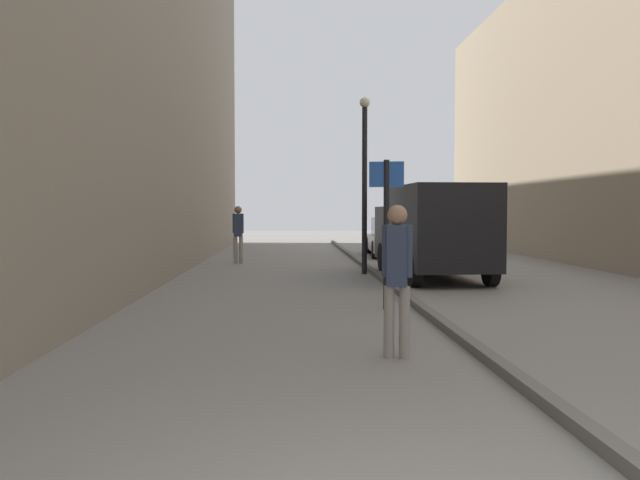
{
  "coord_description": "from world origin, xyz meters",
  "views": [
    {
      "loc": [
        -0.66,
        -2.85,
        1.73
      ],
      "look_at": [
        -0.1,
        9.41,
        1.17
      ],
      "focal_mm": 36.5,
      "sensor_mm": 36.0,
      "label": 1
    }
  ],
  "objects": [
    {
      "name": "street_sign_post",
      "position": [
        1.0,
        8.37,
        1.55
      ],
      "size": [
        0.6,
        0.13,
        2.6
      ],
      "rotation": [
        0.0,
        0.0,
        2.98
      ],
      "color": "black",
      "rests_on": "ground_plane"
    },
    {
      "name": "kerb_strip",
      "position": [
        1.58,
        12.0,
        0.06
      ],
      "size": [
        0.16,
        40.0,
        0.12
      ],
      "primitive_type": "cube",
      "color": "#615F5B",
      "rests_on": "ground_plane"
    },
    {
      "name": "pedestrian_mid_block",
      "position": [
        0.58,
        4.65,
        1.03
      ],
      "size": [
        0.35,
        0.24,
        1.79
      ],
      "rotation": [
        0.0,
        0.0,
        -0.21
      ],
      "color": "gray",
      "rests_on": "ground_plane"
    },
    {
      "name": "ground_plane",
      "position": [
        0.0,
        12.0,
        0.0
      ],
      "size": [
        80.0,
        80.0,
        0.0
      ],
      "primitive_type": "plane",
      "color": "gray"
    },
    {
      "name": "delivery_van",
      "position": [
        2.93,
        13.52,
        1.25
      ],
      "size": [
        2.15,
        5.59,
        2.33
      ],
      "rotation": [
        0.0,
        0.0,
        0.03
      ],
      "color": "black",
      "rests_on": "ground_plane"
    },
    {
      "name": "pedestrian_main_foreground",
      "position": [
        -2.36,
        18.3,
        1.08
      ],
      "size": [
        0.37,
        0.25,
        1.86
      ],
      "rotation": [
        0.0,
        0.0,
        -0.19
      ],
      "color": "gray",
      "rests_on": "ground_plane"
    },
    {
      "name": "parked_car",
      "position": [
        3.24,
        21.54,
        0.71
      ],
      "size": [
        2.03,
        4.29,
        1.45
      ],
      "rotation": [
        0.0,
        0.0,
        -0.05
      ],
      "color": "#B7B7BC",
      "rests_on": "ground_plane"
    },
    {
      "name": "lamp_post",
      "position": [
        1.34,
        14.64,
        2.72
      ],
      "size": [
        0.28,
        0.28,
        4.76
      ],
      "color": "black",
      "rests_on": "ground_plane"
    }
  ]
}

